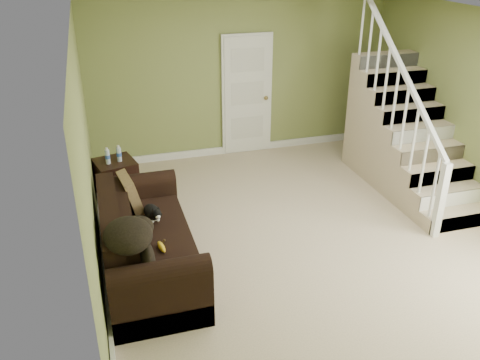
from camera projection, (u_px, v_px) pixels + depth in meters
floor at (301, 229)px, 6.54m from camera, size 5.00×5.50×0.01m
ceiling at (313, 20)px, 5.41m from camera, size 5.00×5.50×0.01m
wall_back at (240, 78)px, 8.35m from camera, size 5.00×0.04×2.60m
wall_front at (459, 266)px, 3.60m from camera, size 5.00×0.04×2.60m
wall_left at (87, 158)px, 5.34m from camera, size 0.04×5.50×2.60m
baseboard_back at (241, 148)px, 8.87m from camera, size 5.00×0.04×0.12m
baseboard_left at (104, 256)px, 5.89m from camera, size 0.04×5.50×0.12m
baseboard_right at (464, 200)px, 7.15m from camera, size 0.04×5.50×0.12m
door at (247, 95)px, 8.47m from camera, size 0.86×0.12×2.02m
staircase at (401, 140)px, 7.61m from camera, size 1.00×2.51×2.82m
sofa at (144, 245)px, 5.60m from camera, size 0.96×2.21×0.87m
side_table at (117, 181)px, 7.09m from camera, size 0.62×0.62×0.85m
cat at (152, 213)px, 5.79m from camera, size 0.26×0.45×0.22m
banana at (161, 247)px, 5.26m from camera, size 0.09×0.22×0.06m
throw_pillow at (131, 194)px, 5.99m from camera, size 0.29×0.49×0.47m
throw_blanket at (128, 235)px, 4.71m from camera, size 0.50×0.63×0.25m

